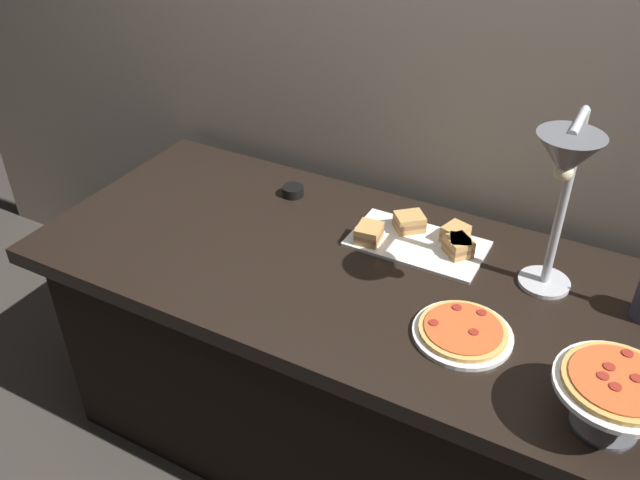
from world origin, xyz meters
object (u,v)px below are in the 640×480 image
Objects in this scene: sauce_cup_near at (293,191)px; pizza_plate_front at (463,332)px; pizza_plate_center at (616,388)px; sandwich_platter at (422,239)px; heat_lamp at (565,173)px.

pizza_plate_front is at bearing -28.72° from sauce_cup_near.
pizza_plate_front is 0.39m from pizza_plate_center.
pizza_plate_center is 0.65× the size of sandwich_platter.
sauce_cup_near is at bearing 151.28° from pizza_plate_front.
pizza_plate_front is 3.48× the size of sauce_cup_near.
sauce_cup_near is at bearing 165.97° from heat_lamp.
sandwich_platter is (-0.36, 0.14, -0.38)m from heat_lamp.
pizza_plate_front is at bearing -125.60° from heat_lamp.
sandwich_platter is at bearing 142.71° from pizza_plate_center.
heat_lamp is at bearing 126.45° from pizza_plate_center.
pizza_plate_front is 0.97× the size of pizza_plate_center.
sauce_cup_near is at bearing 154.27° from pizza_plate_center.
heat_lamp is at bearing -14.03° from sauce_cup_near.
heat_lamp is at bearing 54.40° from pizza_plate_front.
pizza_plate_center is (0.22, -0.30, -0.29)m from heat_lamp.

